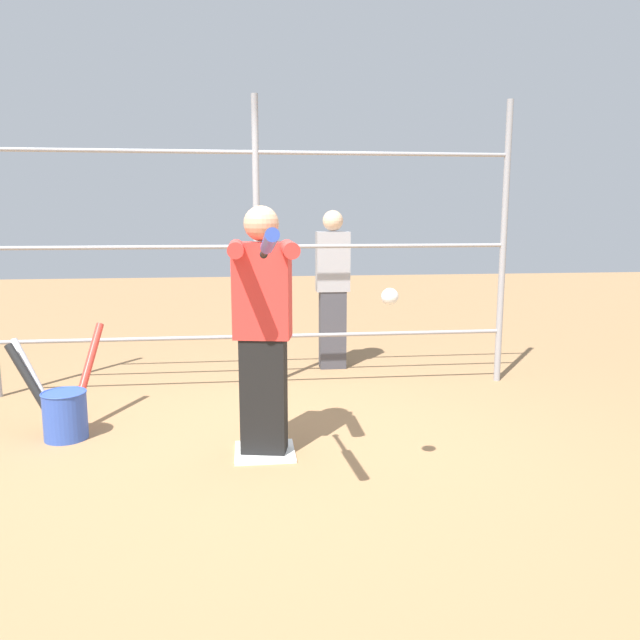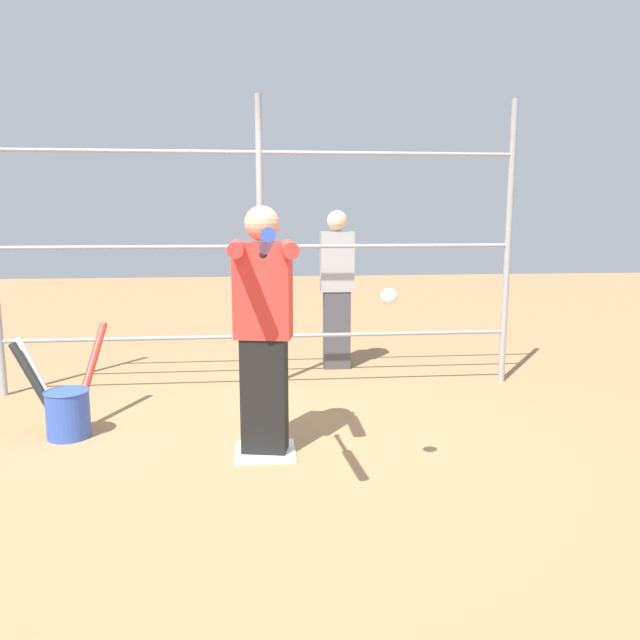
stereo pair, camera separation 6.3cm
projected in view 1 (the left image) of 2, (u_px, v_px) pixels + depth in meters
The scene contains 8 objects.
ground_plane at pixel (265, 453), 4.21m from camera, with size 24.00×24.00×0.00m, color #9E754C.
home_plate at pixel (265, 452), 4.21m from camera, with size 0.40×0.40×0.02m.
fence_backstop at pixel (257, 247), 5.55m from camera, with size 4.65×0.06×2.61m.
batter at pixel (263, 324), 4.04m from camera, with size 0.42×0.61×1.65m.
baseball_bat_swinging at pixel (268, 244), 3.03m from camera, with size 0.08×0.87×0.20m.
softball_in_flight at pixel (390, 297), 3.46m from camera, with size 0.10×0.10×0.10m.
bat_bucket at pixel (63, 408), 4.49m from camera, with size 0.66×0.82×0.74m.
bystander_behind_fence at pixel (333, 287), 6.41m from camera, with size 0.34×0.21×1.63m.
Camera 1 is at (0.10, 4.01, 1.60)m, focal length 35.00 mm.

